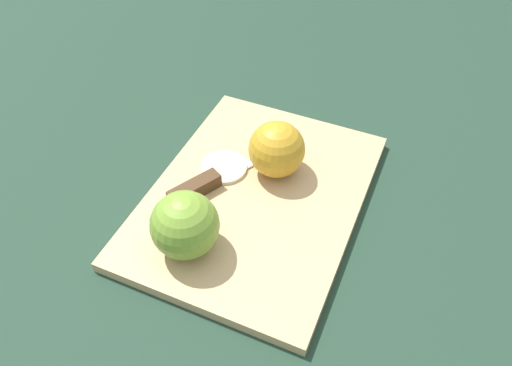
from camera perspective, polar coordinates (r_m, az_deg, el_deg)
name	(u,v)px	position (r m, az deg, el deg)	size (l,w,h in m)	color
ground_plane	(256,202)	(0.63, 0.00, -2.15)	(4.00, 4.00, 0.00)	#1E3828
cutting_board	(256,198)	(0.63, 0.00, -1.72)	(0.37, 0.30, 0.01)	tan
apple_half_left	(185,225)	(0.55, -8.17, -4.78)	(0.08, 0.08, 0.08)	olive
apple_half_right	(276,149)	(0.63, 2.35, 3.85)	(0.07, 0.07, 0.07)	gold
knife	(200,186)	(0.62, -6.43, -0.40)	(0.12, 0.10, 0.02)	silver
apple_slice	(224,167)	(0.65, -3.68, 1.83)	(0.06, 0.06, 0.01)	beige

